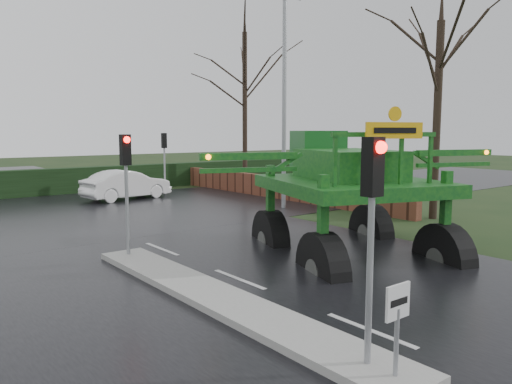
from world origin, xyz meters
TOP-DOWN VIEW (x-y plane):
  - ground at (0.00, 0.00)m, footprint 140.00×140.00m
  - road_main at (0.00, 10.00)m, footprint 14.00×80.00m
  - road_cross at (0.00, 16.00)m, footprint 80.00×12.00m
  - median_island at (-1.30, 3.00)m, footprint 1.20×10.00m
  - hedge_row at (0.00, 24.00)m, footprint 44.00×0.90m
  - brick_wall at (10.50, 16.00)m, footprint 0.40×20.00m
  - keep_left_sign at (-1.30, -1.50)m, footprint 0.50×0.07m
  - traffic_signal_near at (-1.30, -1.01)m, footprint 0.26×0.33m
  - traffic_signal_mid at (-1.30, 7.49)m, footprint 0.26×0.33m
  - traffic_signal_far at (6.50, 20.01)m, footprint 0.26×0.33m
  - street_light_right at (8.19, 12.00)m, footprint 3.85×0.30m
  - tree_right_near at (11.50, 6.00)m, footprint 5.60×5.60m
  - tree_right_far at (13.00, 21.00)m, footprint 7.00×7.00m
  - crop_sprayer at (2.15, 3.44)m, footprint 9.00×7.00m
  - white_sedan at (3.95, 19.47)m, footprint 4.89×2.33m

SIDE VIEW (x-z plane):
  - ground at x=0.00m, z-range 0.00..0.00m
  - white_sedan at x=3.95m, z-range -0.77..0.77m
  - road_main at x=0.00m, z-range -0.01..0.01m
  - road_cross at x=0.00m, z-range 0.00..0.02m
  - median_island at x=-1.30m, z-range 0.01..0.17m
  - brick_wall at x=10.50m, z-range 0.00..1.20m
  - hedge_row at x=0.00m, z-range 0.00..1.50m
  - keep_left_sign at x=-1.30m, z-range 0.38..1.73m
  - crop_sprayer at x=2.15m, z-range -0.14..5.15m
  - traffic_signal_near at x=-1.30m, z-range 0.83..4.35m
  - traffic_signal_mid at x=-1.30m, z-range 0.83..4.35m
  - traffic_signal_far at x=6.50m, z-range 0.83..4.35m
  - tree_right_near at x=11.50m, z-range 0.38..10.02m
  - street_light_right at x=8.19m, z-range 0.99..10.99m
  - tree_right_far at x=13.00m, z-range 0.47..12.52m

